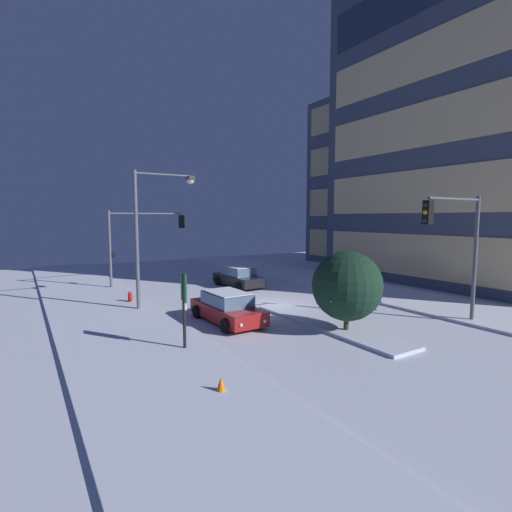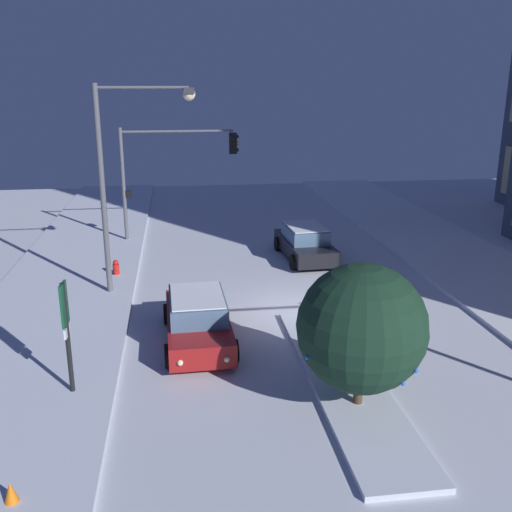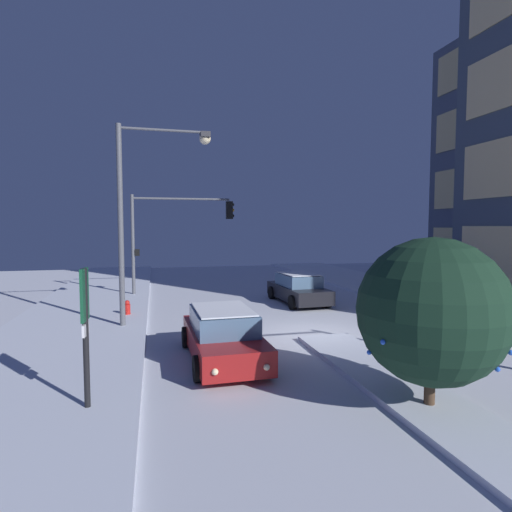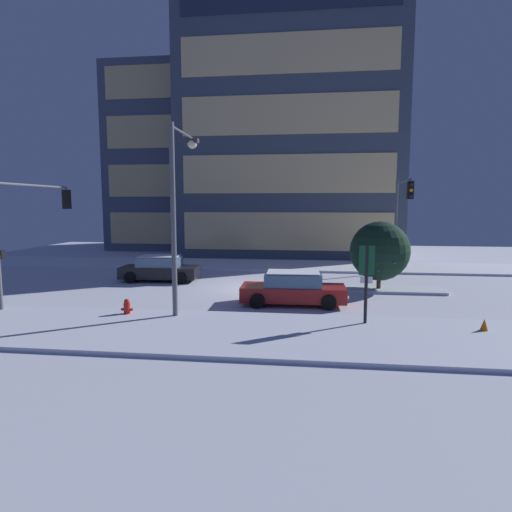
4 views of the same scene
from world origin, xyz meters
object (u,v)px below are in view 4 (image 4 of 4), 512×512
street_lamp_arched (180,192)px  decorated_tree_median (380,251)px  car_far (160,269)px  fire_hydrant (127,308)px  car_near (293,289)px  traffic_light_corner_far_right (402,208)px  construction_cone (484,327)px  parking_info_sign (366,275)px  traffic_light_corner_near_left (31,217)px

street_lamp_arched → decorated_tree_median: (8.80, 5.75, -2.87)m
car_far → fire_hydrant: bearing=97.5°
car_near → decorated_tree_median: decorated_tree_median is taller
car_near → street_lamp_arched: street_lamp_arched is taller
car_near → traffic_light_corner_far_right: (6.26, 8.44, 3.52)m
car_far → fire_hydrant: size_ratio=6.32×
fire_hydrant → construction_cone: 13.26m
car_near → decorated_tree_median: size_ratio=1.32×
street_lamp_arched → parking_info_sign: (7.29, -1.15, -3.04)m
traffic_light_corner_near_left → decorated_tree_median: 16.95m
traffic_light_corner_near_left → traffic_light_corner_far_right: 20.41m
street_lamp_arched → traffic_light_corner_far_right: bearing=-46.9°
car_far → traffic_light_corner_far_right: traffic_light_corner_far_right is taller
car_near → parking_info_sign: size_ratio=1.59×
traffic_light_corner_near_left → parking_info_sign: bearing=-99.8°
traffic_light_corner_near_left → decorated_tree_median: size_ratio=1.57×
street_lamp_arched → fire_hydrant: street_lamp_arched is taller
traffic_light_corner_far_right → street_lamp_arched: street_lamp_arched is taller
car_near → traffic_light_corner_far_right: bearing=52.1°
decorated_tree_median → traffic_light_corner_far_right: bearing=67.7°
car_near → fire_hydrant: 7.17m
car_near → car_far: (-8.02, 5.09, -0.00)m
car_far → construction_cone: size_ratio=8.44×
street_lamp_arched → decorated_tree_median: bearing=-58.1°
parking_info_sign → construction_cone: size_ratio=5.44×
decorated_tree_median → parking_info_sign: bearing=-102.4°
traffic_light_corner_near_left → fire_hydrant: (5.50, -2.33, -3.55)m
street_lamp_arched → parking_info_sign: bearing=-100.3°
traffic_light_corner_far_right → street_lamp_arched: bearing=-45.6°
fire_hydrant → parking_info_sign: bearing=-1.4°
traffic_light_corner_near_left → decorated_tree_median: traffic_light_corner_near_left is taller
parking_info_sign → decorated_tree_median: (1.52, 6.90, 0.17)m
traffic_light_corner_far_right → construction_cone: 12.78m
car_far → parking_info_sign: 13.70m
car_near → parking_info_sign: 4.44m
traffic_light_corner_far_right → parking_info_sign: traffic_light_corner_far_right is taller
construction_cone → decorated_tree_median: bearing=108.5°
fire_hydrant → parking_info_sign: size_ratio=0.25×
traffic_light_corner_near_left → fire_hydrant: 6.94m
construction_cone → car_far: bearing=149.2°
street_lamp_arched → decorated_tree_median: size_ratio=2.08×
fire_hydrant → traffic_light_corner_near_left: bearing=157.1°
parking_info_sign → construction_cone: 4.32m
parking_info_sign → construction_cone: bearing=-93.1°
car_far → construction_cone: (14.77, -8.80, -0.44)m
traffic_light_corner_near_left → street_lamp_arched: size_ratio=0.75×
street_lamp_arched → construction_cone: 12.30m
traffic_light_corner_far_right → fire_hydrant: (-12.75, -11.46, -3.88)m
car_near → decorated_tree_median: (4.29, 3.65, 1.38)m
traffic_light_corner_far_right → fire_hydrant: bearing=-48.1°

